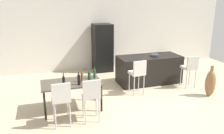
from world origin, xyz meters
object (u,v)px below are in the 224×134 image
at_px(wine_bottle_end, 82,77).
at_px(potted_plant, 166,57).
at_px(bar_chair_middle, 190,67).
at_px(wine_bottle_inner, 79,80).
at_px(dining_chair_near, 61,97).
at_px(floor_vase, 210,83).
at_px(wine_bottle_corner, 89,76).
at_px(wine_glass_left, 89,74).
at_px(kitchen_island, 149,69).
at_px(refrigerator, 102,48).
at_px(wine_bottle_right, 94,74).
at_px(wine_bottle_middle, 64,81).
at_px(fruit_bowl, 155,55).
at_px(dining_table, 71,85).
at_px(bar_chair_left, 138,72).
at_px(dining_chair_far, 91,94).

relative_size(wine_bottle_end, potted_plant, 0.53).
xyz_separation_m(bar_chair_middle, wine_bottle_end, (-3.51, -0.44, 0.16)).
distance_m(wine_bottle_inner, wine_bottle_end, 0.23).
bearing_deg(dining_chair_near, floor_vase, 5.29).
bearing_deg(wine_bottle_corner, wine_glass_left, 78.80).
distance_m(kitchen_island, wine_bottle_end, 2.83).
xyz_separation_m(bar_chair_middle, refrigerator, (-2.15, 2.63, 0.22)).
height_order(kitchen_island, wine_bottle_corner, wine_bottle_corner).
xyz_separation_m(wine_bottle_corner, wine_bottle_right, (0.17, 0.14, 0.00)).
bearing_deg(wine_bottle_corner, dining_chair_near, -136.36).
bearing_deg(wine_bottle_middle, kitchen_island, 26.51).
relative_size(fruit_bowl, floor_vase, 0.30).
relative_size(dining_table, floor_vase, 1.61).
xyz_separation_m(dining_chair_near, wine_bottle_corner, (0.79, 0.76, 0.16)).
bearing_deg(bar_chair_middle, wine_bottle_middle, -170.75).
distance_m(kitchen_island, wine_glass_left, 2.56).
xyz_separation_m(wine_bottle_inner, refrigerator, (1.48, 3.27, 0.05)).
xyz_separation_m(wine_bottle_corner, floor_vase, (3.49, -0.36, -0.46)).
bearing_deg(dining_chair_near, wine_bottle_inner, 47.30).
xyz_separation_m(bar_chair_middle, potted_plant, (0.71, 2.62, -0.36)).
height_order(bar_chair_left, dining_chair_far, same).
bearing_deg(kitchen_island, bar_chair_left, -132.99).
relative_size(wine_bottle_inner, wine_bottle_end, 1.05).
xyz_separation_m(wine_bottle_corner, refrigerator, (1.17, 3.04, 0.06)).
xyz_separation_m(bar_chair_left, wine_bottle_middle, (-2.20, -0.65, 0.17)).
bearing_deg(refrigerator, bar_chair_middle, -50.77).
distance_m(wine_bottle_corner, wine_bottle_right, 0.22).
bearing_deg(fruit_bowl, dining_table, -158.57).
bearing_deg(dining_chair_far, wine_bottle_middle, 136.65).
bearing_deg(bar_chair_left, wine_glass_left, -169.92).
distance_m(dining_chair_far, wine_bottle_middle, 0.77).
xyz_separation_m(kitchen_island, wine_bottle_inner, (-2.61, -1.47, 0.41)).
bearing_deg(wine_bottle_middle, dining_table, 50.60).
bearing_deg(bar_chair_left, wine_bottle_middle, -163.52).
distance_m(kitchen_island, bar_chair_middle, 1.34).
height_order(bar_chair_middle, potted_plant, bar_chair_middle).
bearing_deg(dining_table, potted_plant, 33.84).
xyz_separation_m(wine_bottle_inner, wine_bottle_end, (0.12, 0.19, -0.01)).
height_order(bar_chair_middle, wine_glass_left, bar_chair_middle).
height_order(wine_bottle_end, wine_bottle_right, wine_bottle_end).
bearing_deg(refrigerator, wine_bottle_right, -109.16).
height_order(kitchen_island, wine_bottle_right, wine_bottle_right).
distance_m(wine_bottle_inner, wine_bottle_middle, 0.36).
bearing_deg(wine_bottle_middle, wine_bottle_end, 23.69).
height_order(wine_bottle_end, potted_plant, wine_bottle_end).
relative_size(wine_bottle_corner, wine_bottle_right, 1.03).
relative_size(kitchen_island, wine_bottle_inner, 6.58).
xyz_separation_m(wine_bottle_inner, wine_bottle_corner, (0.31, 0.23, -0.01)).
bearing_deg(wine_glass_left, wine_bottle_middle, -151.22).
distance_m(bar_chair_middle, floor_vase, 0.84).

